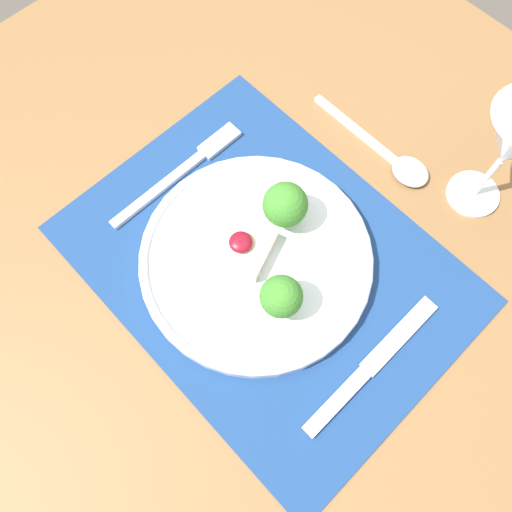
% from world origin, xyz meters
% --- Properties ---
extents(ground_plane, '(8.00, 8.00, 0.00)m').
position_xyz_m(ground_plane, '(0.00, 0.00, 0.00)').
color(ground_plane, '#4C4742').
extents(dining_table, '(1.12, 1.06, 0.76)m').
position_xyz_m(dining_table, '(0.00, 0.00, 0.66)').
color(dining_table, brown).
rests_on(dining_table, ground_plane).
extents(placemat, '(0.47, 0.35, 0.00)m').
position_xyz_m(placemat, '(0.00, 0.00, 0.76)').
color(placemat, navy).
rests_on(placemat, dining_table).
extents(dinner_plate, '(0.28, 0.28, 0.08)m').
position_xyz_m(dinner_plate, '(-0.01, -0.01, 0.78)').
color(dinner_plate, silver).
rests_on(dinner_plate, placemat).
extents(fork, '(0.02, 0.21, 0.01)m').
position_xyz_m(fork, '(-0.17, 0.02, 0.77)').
color(fork, silver).
rests_on(fork, placemat).
extents(knife, '(0.02, 0.21, 0.01)m').
position_xyz_m(knife, '(0.17, -0.01, 0.77)').
color(knife, silver).
rests_on(knife, placemat).
extents(spoon, '(0.20, 0.04, 0.01)m').
position_xyz_m(spoon, '(0.02, 0.23, 0.77)').
color(spoon, silver).
rests_on(spoon, dining_table).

